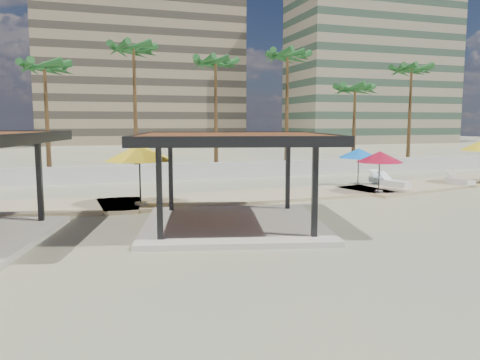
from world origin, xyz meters
The scene contains 18 objects.
ground centered at (0.00, 0.00, 0.00)m, with size 200.00×200.00×0.00m, color tan.
promenade centered at (2.00, 7.67, 0.06)m, with size 44.45×7.97×0.24m.
boundary_wall centered at (0.00, 16.00, 0.60)m, with size 56.00×0.30×1.20m, color silver.
building_mid centered at (4.00, 78.00, 14.27)m, with size 38.00×16.00×30.40m.
building_east centered at (48.00, 66.00, 17.27)m, with size 32.00×15.00×36.40m.
pavilion_central centered at (-1.07, 0.73, 2.18)m, with size 8.71×8.71×3.66m.
umbrella_b centered at (-4.12, 5.80, 2.67)m, with size 3.45×3.45×2.90m.
umbrella_c centered at (9.05, 5.80, 2.17)m, with size 3.23×3.23×2.31m.
umbrella_d centered at (9.85, 9.20, 2.15)m, with size 2.69×2.69×2.29m.
lounger_b centered at (11.48, 9.07, 0.38)m, with size 0.87×2.21×0.82m.
lounger_c centered at (11.47, 7.72, 0.38)m, with size 1.22×2.30×0.83m.
lounger_d centered at (16.20, 7.42, 0.36)m, with size 0.71×2.04×0.77m.
palm_c centered at (-9.00, 18.10, 7.50)m, with size 3.00×3.00×8.62m.
palm_d centered at (-3.00, 18.90, 8.98)m, with size 3.00×3.00×10.20m.
palm_e centered at (3.00, 18.40, 8.23)m, with size 3.00×3.00×9.40m.
palm_f centered at (9.00, 18.60, 8.96)m, with size 3.00×3.00×10.18m.
palm_g centered at (15.00, 18.20, 6.61)m, with size 3.00×3.00×7.68m.
palm_h centered at (21.00, 18.80, 8.35)m, with size 3.00×3.00×9.52m.
Camera 1 is at (-6.40, -16.51, 4.08)m, focal length 35.00 mm.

